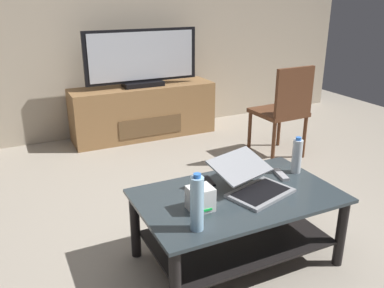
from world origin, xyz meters
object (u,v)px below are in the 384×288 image
at_px(dining_chair, 284,108).
at_px(tv_remote, 281,175).
at_px(coffee_table, 237,215).
at_px(water_bottle_far, 197,203).
at_px(media_cabinet, 144,111).
at_px(television, 142,59).
at_px(cell_phone, 206,181).
at_px(router_box, 200,198).
at_px(water_bottle_near, 297,156).
at_px(laptop, 252,182).

bearing_deg(dining_chair, tv_remote, -128.57).
relative_size(coffee_table, water_bottle_far, 3.87).
height_order(media_cabinet, tv_remote, media_cabinet).
xyz_separation_m(coffee_table, television, (0.27, 2.39, 0.56)).
height_order(media_cabinet, cell_phone, media_cabinet).
relative_size(coffee_table, media_cabinet, 0.73).
bearing_deg(tv_remote, router_box, -154.03).
height_order(television, water_bottle_near, television).
bearing_deg(water_bottle_near, dining_chair, 55.32).
relative_size(router_box, water_bottle_far, 0.44).
distance_m(television, water_bottle_near, 2.32).
bearing_deg(cell_phone, router_box, -115.64).
bearing_deg(television, coffee_table, -96.47).
bearing_deg(laptop, water_bottle_far, -154.24).
height_order(water_bottle_far, cell_phone, water_bottle_far).
distance_m(media_cabinet, water_bottle_far, 2.73).
distance_m(coffee_table, router_box, 0.34).
bearing_deg(dining_chair, media_cabinet, 130.00).
bearing_deg(water_bottle_near, cell_phone, 168.16).
distance_m(television, router_box, 2.53).
xyz_separation_m(television, router_box, (-0.54, -2.45, -0.36)).
bearing_deg(laptop, router_box, -170.55).
height_order(cell_phone, tv_remote, tv_remote).
height_order(media_cabinet, water_bottle_far, water_bottle_far).
distance_m(coffee_table, tv_remote, 0.41).
distance_m(router_box, water_bottle_near, 0.79).
xyz_separation_m(television, tv_remote, (0.10, -2.30, -0.41)).
distance_m(dining_chair, cell_phone, 1.69).
bearing_deg(coffee_table, cell_phone, 111.45).
height_order(laptop, water_bottle_far, water_bottle_far).
distance_m(dining_chair, water_bottle_far, 2.19).
relative_size(media_cabinet, tv_remote, 9.90).
xyz_separation_m(router_box, water_bottle_near, (0.77, 0.16, 0.05)).
relative_size(media_cabinet, water_bottle_near, 6.59).
bearing_deg(router_box, tv_remote, 13.08).
bearing_deg(dining_chair, television, 130.51).
relative_size(television, water_bottle_far, 4.14).
height_order(water_bottle_near, water_bottle_far, water_bottle_far).
height_order(dining_chair, water_bottle_near, dining_chair).
height_order(laptop, cell_phone, laptop).
bearing_deg(tv_remote, coffee_table, -153.21).
xyz_separation_m(router_box, cell_phone, (0.18, 0.28, -0.06)).
bearing_deg(tv_remote, media_cabinet, 105.44).
relative_size(media_cabinet, cell_phone, 11.32).
distance_m(water_bottle_near, cell_phone, 0.61).
distance_m(television, cell_phone, 2.24).
height_order(laptop, water_bottle_near, water_bottle_near).
height_order(coffee_table, cell_phone, cell_phone).
bearing_deg(dining_chair, laptop, -134.06).
relative_size(television, cell_phone, 8.85).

